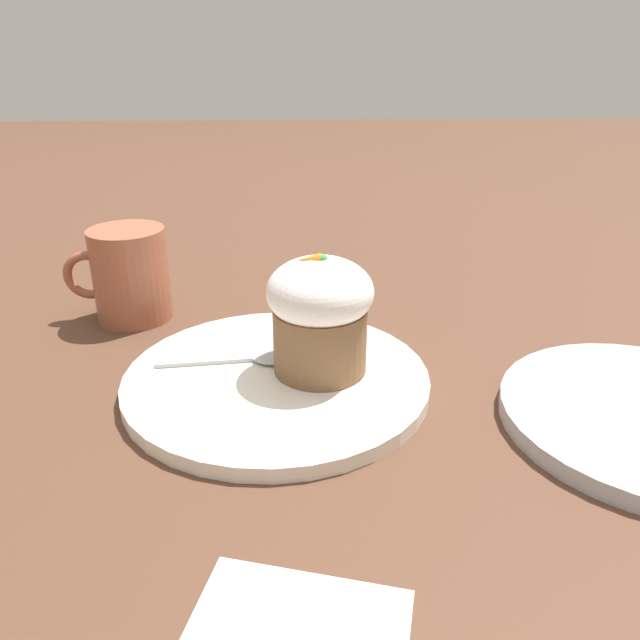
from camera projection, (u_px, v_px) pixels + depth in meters
The scene contains 5 objects.
ground_plane at pixel (277, 387), 0.55m from camera, with size 4.00×4.00×0.00m, color #513323.
dessert_plate at pixel (277, 380), 0.55m from camera, with size 0.27×0.27×0.01m.
carrot_cake at pixel (320, 313), 0.53m from camera, with size 0.09×0.09×0.11m.
spoon at pixel (259, 356), 0.57m from camera, with size 0.13×0.04×0.01m.
coffee_cup at pixel (129, 275), 0.67m from camera, with size 0.11×0.08×0.10m.
Camera 1 is at (-0.02, 0.48, 0.28)m, focal length 35.00 mm.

